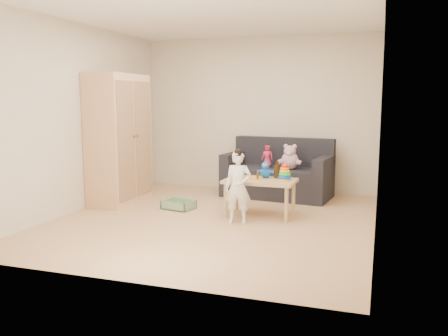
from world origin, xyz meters
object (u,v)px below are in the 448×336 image
(play_table, at_px, (260,198))
(toddler, at_px, (238,188))
(wardrobe, at_px, (119,139))
(sofa, at_px, (277,182))

(play_table, height_order, toddler, toddler)
(wardrobe, xyz_separation_m, toddler, (2.06, -0.61, -0.51))
(sofa, relative_size, play_table, 1.79)
(sofa, distance_m, play_table, 1.30)
(wardrobe, relative_size, toddler, 2.15)
(wardrobe, xyz_separation_m, play_table, (2.23, -0.16, -0.72))
(wardrobe, distance_m, sofa, 2.57)
(toddler, bearing_deg, wardrobe, 155.25)
(wardrobe, height_order, sofa, wardrobe)
(sofa, distance_m, toddler, 1.77)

